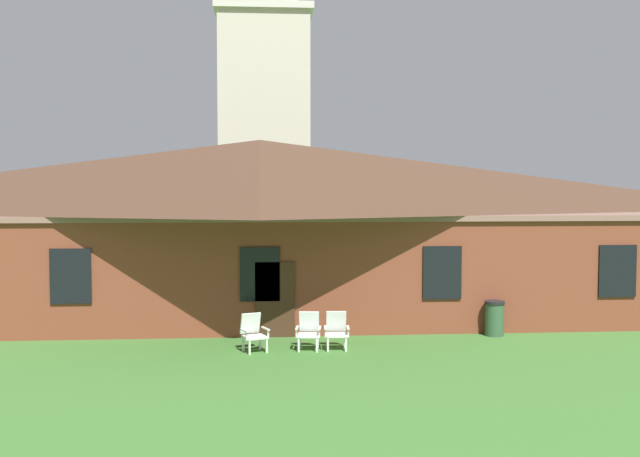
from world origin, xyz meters
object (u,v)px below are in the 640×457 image
(lawn_chair_left_end, at_px, (336,330))
(trash_bin, at_px, (494,318))
(lawn_chair_near_door, at_px, (309,330))
(lawn_chair_by_porch, at_px, (253,332))

(lawn_chair_left_end, distance_m, trash_bin, 4.77)
(lawn_chair_near_door, relative_size, trash_bin, 0.98)
(lawn_chair_left_end, bearing_deg, lawn_chair_near_door, 179.48)
(lawn_chair_by_porch, relative_size, lawn_chair_left_end, 1.00)
(lawn_chair_left_end, bearing_deg, trash_bin, 16.00)
(lawn_chair_near_door, distance_m, trash_bin, 5.46)
(lawn_chair_by_porch, relative_size, trash_bin, 0.98)
(lawn_chair_by_porch, bearing_deg, trash_bin, 11.94)
(lawn_chair_by_porch, xyz_separation_m, trash_bin, (6.72, 1.42, -0.00))
(lawn_chair_near_door, xyz_separation_m, lawn_chair_left_end, (0.72, -0.01, 0.00))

